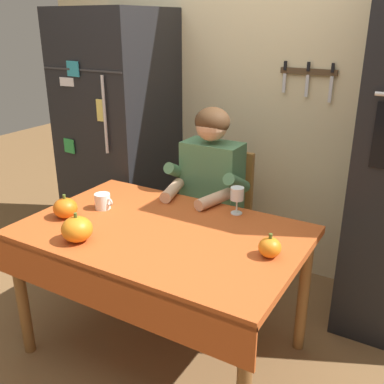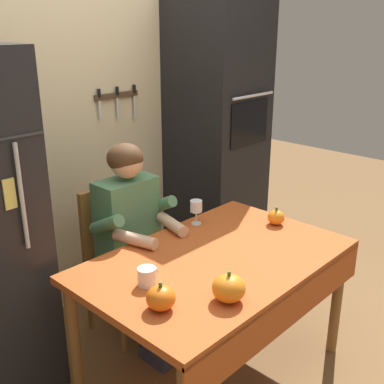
{
  "view_description": "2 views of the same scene",
  "coord_description": "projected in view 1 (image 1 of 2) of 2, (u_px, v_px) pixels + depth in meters",
  "views": [
    {
      "loc": [
        1.14,
        -1.55,
        1.72
      ],
      "look_at": [
        0.07,
        0.27,
        0.9
      ],
      "focal_mm": 41.46,
      "sensor_mm": 36.0,
      "label": 1
    },
    {
      "loc": [
        -1.68,
        -1.31,
        1.89
      ],
      "look_at": [
        0.02,
        0.29,
        1.05
      ],
      "focal_mm": 44.29,
      "sensor_mm": 36.0,
      "label": 2
    }
  ],
  "objects": [
    {
      "name": "dining_table",
      "position": [
        159.0,
        246.0,
        2.23
      ],
      "size": [
        1.4,
        0.9,
        0.74
      ],
      "color": "brown",
      "rests_on": "ground"
    },
    {
      "name": "ground_plane",
      "position": [
        155.0,
        359.0,
        2.4
      ],
      "size": [
        10.0,
        10.0,
        0.0
      ],
      "primitive_type": "plane",
      "color": "brown",
      "rests_on": "ground"
    },
    {
      "name": "refrigerator",
      "position": [
        120.0,
        138.0,
        3.3
      ],
      "size": [
        0.68,
        0.71,
        1.8
      ],
      "color": "black",
      "rests_on": "ground"
    },
    {
      "name": "chair_behind_person",
      "position": [
        220.0,
        214.0,
        2.95
      ],
      "size": [
        0.4,
        0.4,
        0.93
      ],
      "color": "#9E6B33",
      "rests_on": "ground"
    },
    {
      "name": "coffee_mug",
      "position": [
        103.0,
        201.0,
        2.45
      ],
      "size": [
        0.11,
        0.09,
        0.09
      ],
      "color": "white",
      "rests_on": "dining_table"
    },
    {
      "name": "pumpkin_small",
      "position": [
        77.0,
        229.0,
        2.08
      ],
      "size": [
        0.15,
        0.15,
        0.14
      ],
      "color": "orange",
      "rests_on": "dining_table"
    },
    {
      "name": "pumpkin_large",
      "position": [
        270.0,
        247.0,
        1.94
      ],
      "size": [
        0.1,
        0.1,
        0.11
      ],
      "color": "orange",
      "rests_on": "dining_table"
    },
    {
      "name": "seated_person",
      "position": [
        207.0,
        192.0,
        2.71
      ],
      "size": [
        0.47,
        0.55,
        1.25
      ],
      "color": "#38384C",
      "rests_on": "ground"
    },
    {
      "name": "pumpkin_medium",
      "position": [
        65.0,
        208.0,
        2.33
      ],
      "size": [
        0.13,
        0.13,
        0.13
      ],
      "color": "orange",
      "rests_on": "dining_table"
    },
    {
      "name": "back_wall_assembly",
      "position": [
        269.0,
        86.0,
        3.0
      ],
      "size": [
        3.7,
        0.13,
        2.6
      ],
      "color": "beige",
      "rests_on": "ground"
    },
    {
      "name": "wine_glass",
      "position": [
        237.0,
        195.0,
        2.36
      ],
      "size": [
        0.07,
        0.07,
        0.15
      ],
      "color": "white",
      "rests_on": "dining_table"
    }
  ]
}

